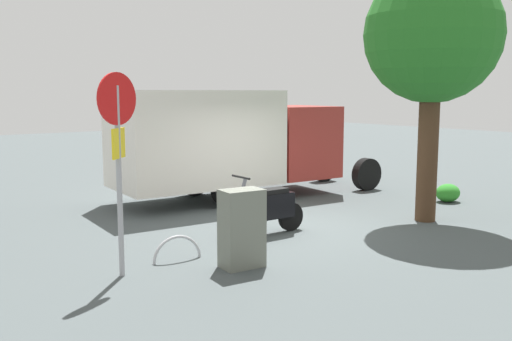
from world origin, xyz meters
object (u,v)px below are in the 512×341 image
motorcycle (267,208)px  stop_sign (118,142)px  box_truck_near (230,139)px  utility_cabinet (242,228)px  street_tree (432,37)px  bike_rack_hoop (177,260)px

motorcycle → stop_sign: bearing=11.7°
box_truck_near → utility_cabinet: (3.11, 4.88, -0.94)m
street_tree → utility_cabinet: street_tree is taller
stop_sign → utility_cabinet: stop_sign is taller
utility_cabinet → bike_rack_hoop: 1.27m
motorcycle → stop_sign: stop_sign is taller
motorcycle → street_tree: street_tree is taller
box_truck_near → utility_cabinet: bearing=-118.7°
street_tree → bike_rack_hoop: 6.88m
motorcycle → stop_sign: 3.63m
stop_sign → bike_rack_hoop: stop_sign is taller
box_truck_near → bike_rack_hoop: (3.76, 3.98, -1.56)m
stop_sign → street_tree: bearing=176.6°
stop_sign → street_tree: size_ratio=0.57×
box_truck_near → stop_sign: stop_sign is taller
bike_rack_hoop → box_truck_near: bearing=-133.4°
stop_sign → bike_rack_hoop: bearing=-169.2°
box_truck_near → utility_cabinet: size_ratio=5.98×
box_truck_near → bike_rack_hoop: bearing=-129.6°
street_tree → utility_cabinet: bearing=3.4°
stop_sign → street_tree: 6.98m
box_truck_near → motorcycle: (1.55, 3.53, -1.04)m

